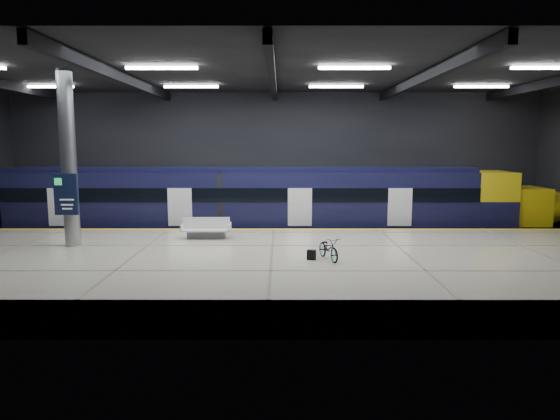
{
  "coord_description": "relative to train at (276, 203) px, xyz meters",
  "views": [
    {
      "loc": [
        0.32,
        -20.61,
        5.15
      ],
      "look_at": [
        0.29,
        1.5,
        2.2
      ],
      "focal_mm": 32.0,
      "sensor_mm": 36.0,
      "label": 1
    }
  ],
  "objects": [
    {
      "name": "ground",
      "position": [
        -0.08,
        -5.5,
        -2.06
      ],
      "size": [
        30.0,
        30.0,
        0.0
      ],
      "primitive_type": "plane",
      "color": "black",
      "rests_on": "ground"
    },
    {
      "name": "room_shell",
      "position": [
        -0.08,
        -5.49,
        3.66
      ],
      "size": [
        30.1,
        16.1,
        8.05
      ],
      "color": "black",
      "rests_on": "ground"
    },
    {
      "name": "platform",
      "position": [
        -0.08,
        -8.0,
        -1.51
      ],
      "size": [
        30.0,
        11.0,
        1.1
      ],
      "primitive_type": "cube",
      "color": "#BFB6A1",
      "rests_on": "ground"
    },
    {
      "name": "safety_strip",
      "position": [
        -0.08,
        -2.75,
        -0.95
      ],
      "size": [
        30.0,
        0.4,
        0.01
      ],
      "primitive_type": "cube",
      "color": "gold",
      "rests_on": "platform"
    },
    {
      "name": "rails",
      "position": [
        -0.08,
        0.0,
        -1.98
      ],
      "size": [
        30.0,
        1.52,
        0.16
      ],
      "color": "gray",
      "rests_on": "ground"
    },
    {
      "name": "train",
      "position": [
        0.0,
        0.0,
        0.0
      ],
      "size": [
        29.4,
        2.84,
        3.79
      ],
      "color": "black",
      "rests_on": "ground"
    },
    {
      "name": "bench",
      "position": [
        -2.95,
        -4.99,
        -0.64
      ],
      "size": [
        2.08,
        0.87,
        0.92
      ],
      "rotation": [
        0.0,
        0.0,
        0.01
      ],
      "color": "#595B60",
      "rests_on": "platform"
    },
    {
      "name": "bicycle",
      "position": [
        1.93,
        -8.96,
        -0.55
      ],
      "size": [
        1.01,
        1.65,
        0.82
      ],
      "primitive_type": "imported",
      "rotation": [
        0.0,
        0.0,
        0.32
      ],
      "color": "#99999E",
      "rests_on": "platform"
    },
    {
      "name": "pannier_bag",
      "position": [
        1.33,
        -8.96,
        -0.78
      ],
      "size": [
        0.34,
        0.26,
        0.35
      ],
      "primitive_type": "cube",
      "rotation": [
        0.0,
        0.0,
        -0.28
      ],
      "color": "black",
      "rests_on": "platform"
    },
    {
      "name": "info_column",
      "position": [
        -8.08,
        -6.52,
        2.4
      ],
      "size": [
        0.9,
        0.78,
        6.9
      ],
      "color": "#9EA0A5",
      "rests_on": "platform"
    }
  ]
}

